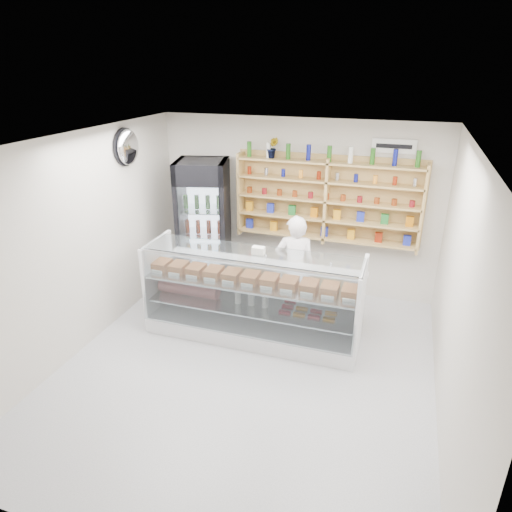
% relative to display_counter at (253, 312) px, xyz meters
% --- Properties ---
extents(room, '(5.00, 5.00, 5.00)m').
position_rel_display_counter_xyz_m(room, '(0.18, -0.80, 1.05)').
color(room, '#BCBCC1').
rests_on(room, ground).
extents(display_counter, '(2.93, 0.88, 1.28)m').
position_rel_display_counter_xyz_m(display_counter, '(0.00, 0.00, 0.00)').
color(display_counter, white).
rests_on(display_counter, floor).
extents(shop_worker, '(0.65, 0.50, 1.59)m').
position_rel_display_counter_xyz_m(shop_worker, '(0.41, 0.69, 0.44)').
color(shop_worker, white).
rests_on(shop_worker, floor).
extents(drinks_cooler, '(0.95, 0.93, 2.18)m').
position_rel_display_counter_xyz_m(drinks_cooler, '(-1.21, 1.12, 0.74)').
color(drinks_cooler, black).
rests_on(drinks_cooler, floor).
extents(wall_shelving, '(2.84, 0.28, 1.33)m').
position_rel_display_counter_xyz_m(wall_shelving, '(0.68, 1.54, 1.24)').
color(wall_shelving, tan).
rests_on(wall_shelving, back_wall).
extents(potted_plant, '(0.20, 0.18, 0.32)m').
position_rel_display_counter_xyz_m(potted_plant, '(-0.20, 1.54, 2.00)').
color(potted_plant, '#1E6626').
rests_on(potted_plant, wall_shelving).
extents(security_mirror, '(0.15, 0.50, 0.50)m').
position_rel_display_counter_xyz_m(security_mirror, '(-1.99, 0.40, 2.10)').
color(security_mirror, silver).
rests_on(security_mirror, left_wall).
extents(wall_sign, '(0.62, 0.03, 0.20)m').
position_rel_display_counter_xyz_m(wall_sign, '(1.58, 1.67, 2.10)').
color(wall_sign, white).
rests_on(wall_sign, back_wall).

